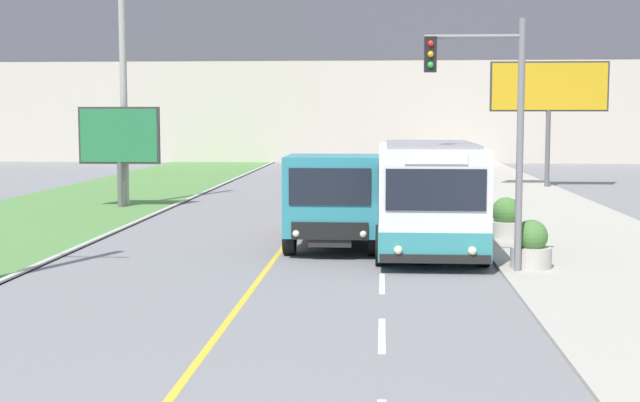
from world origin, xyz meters
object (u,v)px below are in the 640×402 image
Objects in this scene: car_distant at (352,184)px; billboard_small at (119,139)px; planter_round_second at (506,220)px; planter_round_third at (481,203)px; dump_truck at (334,202)px; city_bus at (429,199)px; billboard_large at (549,91)px; planter_round_near at (531,247)px; utility_pole_far at (123,62)px; traffic_light_mast at (492,113)px; planter_round_far at (467,190)px.

billboard_small is at bearing -157.00° from car_distant.
billboard_small is at bearing 149.53° from planter_round_second.
planter_round_third is at bearing 91.86° from planter_round_second.
planter_round_second is at bearing 22.32° from dump_truck.
city_bus is at bearing -128.17° from planter_round_second.
billboard_large reaches higher than planter_round_near.
billboard_small is 3.39× the size of planter_round_third.
planter_round_second is at bearing -88.14° from planter_round_third.
car_distant is 10.81m from utility_pole_far.
dump_truck is 13.74m from billboard_small.
city_bus is 3.61m from traffic_light_mast.
traffic_light_mast reaches higher than car_distant.
city_bus is 1.34× the size of car_distant.
traffic_light_mast reaches higher than planter_round_second.
billboard_large is (9.55, 20.97, 3.55)m from dump_truck.
city_bus is 0.51× the size of utility_pole_far.
utility_pole_far reaches higher than city_bus.
billboard_large reaches higher than billboard_small.
utility_pole_far is at bearing 131.60° from traffic_light_mast.
billboard_small is at bearing 135.97° from planter_round_near.
planter_round_near is 10.34m from planter_round_third.
dump_truck reaches higher than car_distant.
traffic_light_mast is at bearing -103.19° from billboard_large.
city_bus is 13.63m from planter_round_far.
car_distant is 3.61× the size of planter_round_far.
planter_round_third is at bearing 84.79° from traffic_light_mast.
dump_truck is 5.39m from planter_round_second.
city_bus is 4.90× the size of planter_round_third.
planter_round_second is at bearing 51.83° from city_bus.
planter_round_second is at bearing -30.47° from billboard_small.
car_distant is 0.68× the size of billboard_large.
billboard_large is at bearing 35.79° from car_distant.
utility_pole_far is at bearing -159.83° from car_distant.
traffic_light_mast reaches higher than city_bus.
traffic_light_mast is 3.34m from planter_round_near.
planter_round_near is (2.29, -2.10, -0.92)m from city_bus.
billboard_small is 3.35× the size of planter_round_second.
planter_round_far reaches higher than planter_round_near.
utility_pole_far is at bearing 134.73° from planter_round_near.
utility_pole_far is at bearing 129.76° from dump_truck.
utility_pole_far is 1.95× the size of traffic_light_mast.
billboard_large reaches higher than planter_round_third.
planter_round_near is at bearing -101.10° from billboard_large.
car_distant reaches higher than planter_round_near.
planter_round_near is 5.17m from planter_round_second.
utility_pole_far reaches higher than planter_round_second.
city_bus is at bearing -99.52° from planter_round_far.
utility_pole_far is at bearing 134.21° from city_bus.
planter_round_near is (13.85, -13.39, -2.16)m from billboard_small.
billboard_small is (-18.58, -10.72, -2.12)m from billboard_large.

